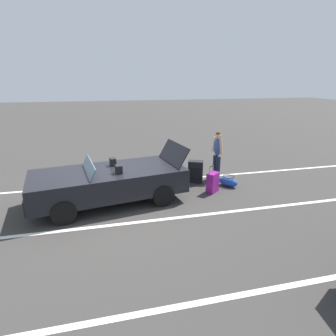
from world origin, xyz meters
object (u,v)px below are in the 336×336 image
Objects in this scene: convertible_car at (102,183)px; traveler_person at (217,153)px; suitcase_large_black at (195,172)px; duffel_bag at (228,182)px; suitcase_medium_bright at (213,182)px.

traveler_person is at bearing -173.49° from convertible_car.
suitcase_large_black is 0.45× the size of traveler_person.
traveler_person reaches higher than convertible_car.
duffel_bag is (-0.92, 0.60, -0.21)m from suitcase_large_black.
traveler_person is (-0.58, -1.10, 0.62)m from suitcase_medium_bright.
suitcase_large_black is 0.89× the size of suitcase_medium_bright.
suitcase_large_black is 1.07× the size of duffel_bag.
suitcase_medium_bright reaches higher than suitcase_large_black.
convertible_car is at bearing -48.54° from suitcase_large_black.
traveler_person is at bearing 113.44° from suitcase_medium_bright.
suitcase_large_black is 1.12m from duffel_bag.
suitcase_medium_bright reaches higher than duffel_bag.
convertible_car reaches higher than suitcase_medium_bright.
duffel_bag is (-3.95, -0.35, -0.43)m from convertible_car.
duffel_bag is 1.10m from traveler_person.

